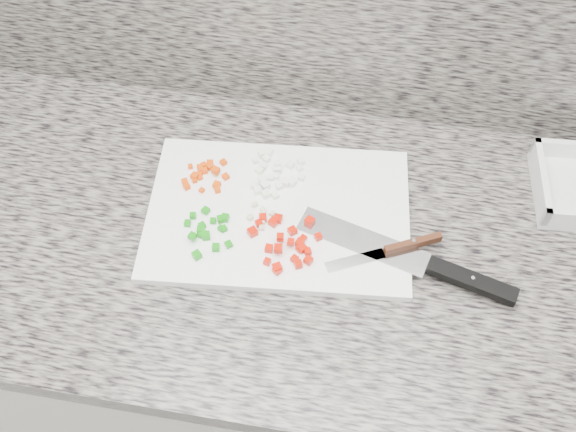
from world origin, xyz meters
TOP-DOWN VIEW (x-y plane):
  - cabinet at (0.00, 1.44)m, footprint 3.92×0.62m
  - countertop at (0.00, 1.44)m, footprint 3.96×0.64m
  - cutting_board at (-0.03, 1.47)m, footprint 0.46×0.33m
  - carrot_pile at (-0.17, 1.52)m, footprint 0.08×0.08m
  - onion_pile at (-0.05, 1.54)m, footprint 0.10×0.11m
  - green_pepper_pile at (-0.13, 1.41)m, footprint 0.09×0.10m
  - red_pepper_pile at (-0.01, 1.41)m, footprint 0.12×0.12m
  - garlic_pile at (-0.06, 1.46)m, footprint 0.05×0.05m
  - chef_knife at (0.23, 1.40)m, footprint 0.36×0.13m
  - paring_knife at (0.17, 1.43)m, footprint 0.18×0.10m

SIDE VIEW (x-z plane):
  - cabinet at x=0.00m, z-range 0.00..0.86m
  - countertop at x=0.00m, z-range 0.86..0.90m
  - cutting_board at x=-0.03m, z-range 0.90..0.91m
  - garlic_pile at x=-0.06m, z-range 0.91..0.92m
  - carrot_pile at x=-0.17m, z-range 0.91..0.93m
  - chef_knife at x=0.23m, z-range 0.91..0.93m
  - green_pepper_pile at x=-0.13m, z-range 0.91..0.93m
  - onion_pile at x=-0.05m, z-range 0.91..0.93m
  - paring_knife at x=0.17m, z-range 0.91..0.93m
  - red_pepper_pile at x=-0.01m, z-range 0.91..0.93m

